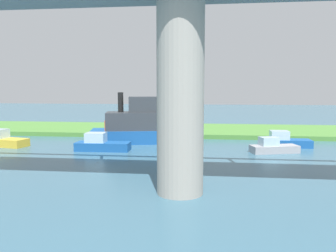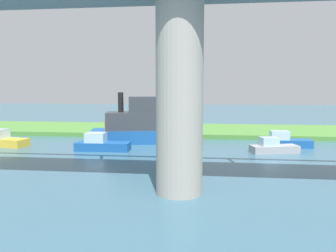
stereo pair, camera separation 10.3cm
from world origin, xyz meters
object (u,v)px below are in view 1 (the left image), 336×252
riverboat_paddlewheel (101,144)px  skiff_small (2,140)px  motorboat_red (284,141)px  houseboat_blue (144,124)px  bridge_pylon (180,98)px  person_on_bank (193,127)px  mooring_post (159,130)px  motorboat_white (273,147)px

riverboat_paddlewheel → skiff_small: 10.61m
motorboat_red → riverboat_paddlewheel: bearing=13.0°
houseboat_blue → skiff_small: 14.21m
bridge_pylon → riverboat_paddlewheel: bearing=-55.1°
person_on_bank → houseboat_blue: size_ratio=0.13×
mooring_post → motorboat_white: size_ratio=0.17×
bridge_pylon → houseboat_blue: 18.06m
houseboat_blue → skiff_small: houseboat_blue is taller
motorboat_red → riverboat_paddlewheel: 17.58m
motorboat_red → skiff_small: 27.81m
person_on_bank → skiff_small: size_ratio=0.27×
bridge_pylon → mooring_post: size_ratio=14.08×
bridge_pylon → riverboat_paddlewheel: bridge_pylon is taller
person_on_bank → mooring_post: size_ratio=1.87×
houseboat_blue → riverboat_paddlewheel: size_ratio=2.17×
skiff_small → motorboat_white: bearing=179.0°
person_on_bank → motorboat_white: 11.11m
mooring_post → houseboat_blue: bearing=76.8°
houseboat_blue → skiff_small: (13.58, 3.95, -1.36)m
bridge_pylon → motorboat_red: (-8.87, -15.80, -4.66)m
person_on_bank → motorboat_white: (-7.44, 8.22, -0.70)m
motorboat_red → bridge_pylon: bearing=60.7°
person_on_bank → riverboat_paddlewheel: bearing=48.1°
skiff_small → motorboat_red: bearing=-174.3°
motorboat_white → bridge_pylon: bearing=60.1°
person_on_bank → mooring_post: bearing=-3.7°
mooring_post → bridge_pylon: bearing=101.4°
motorboat_red → skiff_small: (27.67, 2.77, 0.03)m
bridge_pylon → person_on_bank: bearing=-89.4°
houseboat_blue → motorboat_white: bearing=160.6°
motorboat_red → riverboat_paddlewheel: size_ratio=0.96×
motorboat_white → skiff_small: (26.03, -0.44, 0.09)m
mooring_post → motorboat_red: motorboat_red is taller
motorboat_white → person_on_bank: bearing=-47.9°
skiff_small → mooring_post: bearing=-151.0°
bridge_pylon → mooring_post: (4.25, -21.08, -4.36)m
motorboat_white → skiff_small: 26.03m
motorboat_red → person_on_bank: bearing=-28.9°
riverboat_paddlewheel → houseboat_blue: bearing=-120.6°
motorboat_white → houseboat_blue: bearing=-19.4°
bridge_pylon → motorboat_red: bearing=-119.3°
riverboat_paddlewheel → person_on_bank: bearing=-131.9°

